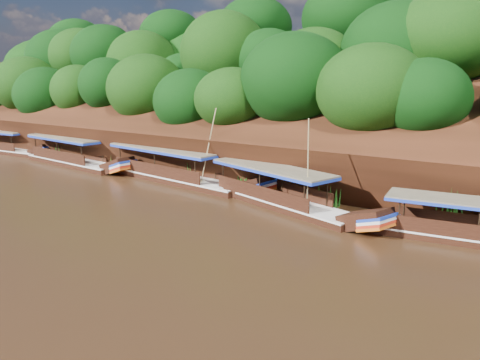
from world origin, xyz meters
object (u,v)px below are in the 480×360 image
at_px(boat_2, 180,175).
at_px(boat_4, 7,148).
at_px(boat_1, 287,200).
at_px(boat_3, 77,160).

distance_m(boat_2, boat_4, 25.77).
bearing_deg(boat_2, boat_4, -174.43).
bearing_deg(boat_1, boat_3, -167.04).
relative_size(boat_1, boat_2, 0.84).
relative_size(boat_3, boat_4, 1.07).
bearing_deg(boat_4, boat_2, -6.12).
xyz_separation_m(boat_2, boat_3, (-12.78, -0.17, -0.00)).
bearing_deg(boat_1, boat_4, -166.42).
distance_m(boat_2, boat_3, 12.78).
height_order(boat_1, boat_2, boat_2).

